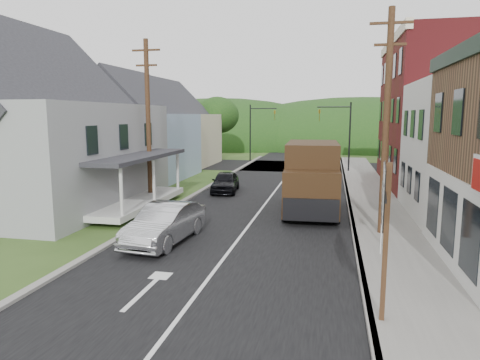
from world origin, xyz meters
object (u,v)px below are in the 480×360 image
Objects in this scene: dark_sedan at (225,182)px; warning_sign at (387,205)px; route_sign_cluster at (384,220)px; silver_sedan at (165,224)px; delivery_van at (312,178)px.

warning_sign is at bearing -58.01° from dark_sedan.
warning_sign is (0.76, 5.57, -0.78)m from route_sign_cluster.
silver_sedan is at bearing -163.04° from warning_sign.
silver_sedan is 1.79× the size of warning_sign.
warning_sign is at bearing 88.22° from route_sign_cluster.
delivery_van is at bearing 56.12° from silver_sedan.
route_sign_cluster reaches higher than warning_sign.
delivery_van reaches higher than silver_sedan.
route_sign_cluster is (7.84, -16.32, 1.90)m from dark_sedan.
delivery_van is (5.27, 6.54, 1.03)m from silver_sedan.
delivery_van is at bearing 106.41° from route_sign_cluster.
dark_sedan is at bearing 142.59° from warning_sign.
silver_sedan is 11.19m from dark_sedan.
dark_sedan is 1.04× the size of route_sign_cluster.
warning_sign reaches higher than silver_sedan.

